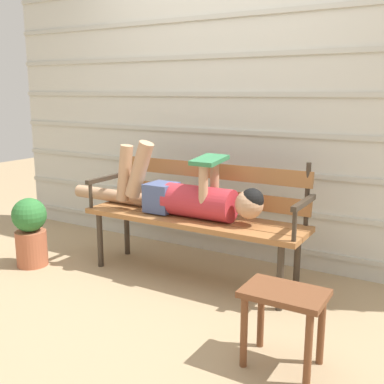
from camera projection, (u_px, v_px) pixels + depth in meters
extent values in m
plane|color=tan|center=(183.00, 283.00, 3.27)|extent=(12.00, 12.00, 0.00)
cube|color=beige|center=(232.00, 113.00, 3.64)|extent=(4.54, 0.06, 2.32)
cube|color=#B7B7AD|center=(227.00, 237.00, 3.83)|extent=(4.54, 0.02, 0.04)
cube|color=#B7B7AD|center=(228.00, 203.00, 3.77)|extent=(4.54, 0.02, 0.04)
cube|color=#B7B7AD|center=(229.00, 168.00, 3.71)|extent=(4.54, 0.02, 0.04)
cube|color=#B7B7AD|center=(229.00, 132.00, 3.65)|extent=(4.54, 0.02, 0.04)
cube|color=#B7B7AD|center=(230.00, 94.00, 3.58)|extent=(4.54, 0.02, 0.04)
cube|color=#B7B7AD|center=(231.00, 55.00, 3.52)|extent=(4.54, 0.02, 0.04)
cube|color=#B7B7AD|center=(231.00, 15.00, 3.46)|extent=(4.54, 0.02, 0.04)
cube|color=#9E6638|center=(182.00, 224.00, 3.16)|extent=(1.64, 0.13, 0.04)
cube|color=#9E6638|center=(192.00, 219.00, 3.28)|extent=(1.64, 0.13, 0.04)
cube|color=#9E6638|center=(202.00, 215.00, 3.40)|extent=(1.64, 0.13, 0.04)
cube|color=#9E6638|center=(206.00, 196.00, 3.43)|extent=(1.58, 0.05, 0.11)
cube|color=#9E6638|center=(206.00, 170.00, 3.39)|extent=(1.58, 0.05, 0.11)
cylinder|color=#382D23|center=(125.00, 174.00, 3.78)|extent=(0.03, 0.03, 0.42)
cylinder|color=#382D23|center=(307.00, 194.00, 3.03)|extent=(0.03, 0.03, 0.42)
cylinder|color=#382D23|center=(100.00, 240.00, 3.55)|extent=(0.04, 0.04, 0.42)
cylinder|color=#382D23|center=(280.00, 278.00, 2.83)|extent=(0.04, 0.04, 0.42)
cylinder|color=#382D23|center=(127.00, 229.00, 3.83)|extent=(0.04, 0.04, 0.42)
cylinder|color=#382D23|center=(297.00, 261.00, 3.11)|extent=(0.04, 0.04, 0.42)
cube|color=#382D23|center=(105.00, 179.00, 3.63)|extent=(0.04, 0.40, 0.03)
cylinder|color=#382D23|center=(91.00, 195.00, 3.51)|extent=(0.03, 0.03, 0.20)
cube|color=#382D23|center=(304.00, 203.00, 2.84)|extent=(0.04, 0.40, 0.03)
cylinder|color=#382D23|center=(294.00, 225.00, 2.72)|extent=(0.03, 0.03, 0.20)
cylinder|color=#B72D38|center=(199.00, 202.00, 3.22)|extent=(0.51, 0.23, 0.23)
cube|color=#475684|center=(162.00, 197.00, 3.38)|extent=(0.20, 0.22, 0.21)
sphere|color=tan|center=(249.00, 205.00, 3.03)|extent=(0.19, 0.19, 0.19)
sphere|color=black|center=(252.00, 200.00, 3.01)|extent=(0.16, 0.16, 0.16)
cylinder|color=tan|center=(139.00, 170.00, 3.36)|extent=(0.25, 0.11, 0.43)
cylinder|color=tan|center=(125.00, 173.00, 3.44)|extent=(0.15, 0.09, 0.43)
cylinder|color=tan|center=(116.00, 196.00, 3.68)|extent=(0.80, 0.10, 0.10)
cylinder|color=tan|center=(203.00, 185.00, 3.09)|extent=(0.06, 0.06, 0.29)
cylinder|color=tan|center=(215.00, 181.00, 3.22)|extent=(0.06, 0.06, 0.29)
cube|color=#337A4C|center=(209.00, 160.00, 3.12)|extent=(0.19, 0.26, 0.06)
cube|color=brown|center=(284.00, 293.00, 2.22)|extent=(0.40, 0.27, 0.03)
cylinder|color=brown|center=(244.00, 332.00, 2.25)|extent=(0.04, 0.04, 0.36)
cylinder|color=brown|center=(308.00, 350.00, 2.09)|extent=(0.04, 0.04, 0.36)
cylinder|color=brown|center=(261.00, 314.00, 2.43)|extent=(0.04, 0.04, 0.36)
cylinder|color=brown|center=(321.00, 330.00, 2.27)|extent=(0.04, 0.04, 0.36)
cylinder|color=#AD5B3D|center=(32.00, 248.00, 3.59)|extent=(0.23, 0.23, 0.28)
sphere|color=#2D7033|center=(29.00, 215.00, 3.53)|extent=(0.26, 0.26, 0.26)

